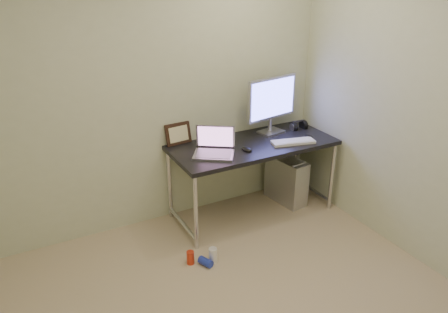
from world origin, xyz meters
TOP-DOWN VIEW (x-y plane):
  - wall_back at (0.00, 1.75)m, footprint 3.50×0.02m
  - desk at (0.91, 1.41)m, footprint 1.58×0.69m
  - tower_computer at (1.35, 1.44)m, footprint 0.26×0.48m
  - cable_a at (1.30, 1.70)m, footprint 0.01×0.16m
  - cable_b at (1.39, 1.68)m, footprint 0.02×0.11m
  - can_red at (0.02, 0.93)m, footprint 0.08×0.08m
  - can_white at (0.20, 0.86)m, footprint 0.08×0.08m
  - can_blue at (0.12, 0.84)m, footprint 0.11×0.14m
  - laptop at (0.47, 1.36)m, footprint 0.45×0.43m
  - monitor at (1.22, 1.58)m, footprint 0.60×0.22m
  - keyboard at (1.24, 1.23)m, footprint 0.43×0.23m
  - mouse_right at (1.46, 1.27)m, footprint 0.10×0.13m
  - mouse_left at (0.76, 1.28)m, footprint 0.09×0.13m
  - headphones at (1.53, 1.53)m, footprint 0.17×0.10m
  - picture_frame at (0.28, 1.73)m, footprint 0.26×0.10m
  - webcam at (0.56, 1.71)m, footprint 0.05×0.04m

SIDE VIEW (x-z plane):
  - can_blue at x=0.12m, z-range 0.00..0.07m
  - can_red at x=0.02m, z-range 0.00..0.12m
  - can_white at x=0.20m, z-range 0.00..0.13m
  - tower_computer at x=1.35m, z-range -0.01..0.50m
  - cable_b at x=1.39m, z-range 0.02..0.74m
  - cable_a at x=1.30m, z-range 0.06..0.74m
  - desk at x=0.91m, z-range 0.30..1.05m
  - keyboard at x=1.24m, z-range 0.75..0.77m
  - mouse_right at x=1.46m, z-range 0.75..0.79m
  - mouse_left at x=0.76m, z-range 0.75..0.79m
  - headphones at x=1.53m, z-range 0.72..0.84m
  - laptop at x=0.47m, z-range 0.69..0.93m
  - webcam at x=0.56m, z-range 0.78..0.89m
  - picture_frame at x=0.28m, z-range 0.75..0.96m
  - monitor at x=1.22m, z-range 0.80..1.36m
  - wall_back at x=0.00m, z-range 0.00..2.50m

